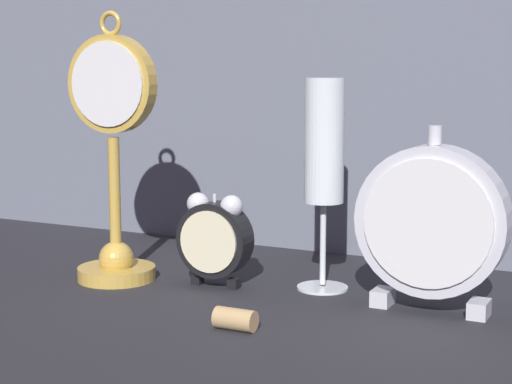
{
  "coord_description": "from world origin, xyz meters",
  "views": [
    {
      "loc": [
        0.42,
        -0.77,
        0.26
      ],
      "look_at": [
        0.0,
        0.08,
        0.12
      ],
      "focal_mm": 60.0,
      "sensor_mm": 36.0,
      "label": 1
    }
  ],
  "objects_px": {
    "pocket_watch_on_stand": "(114,167)",
    "mantel_clock_silver": "(432,222)",
    "champagne_flute": "(324,155)",
    "alarm_clock_twin_bell": "(214,236)",
    "wine_cork": "(235,319)"
  },
  "relations": [
    {
      "from": "pocket_watch_on_stand",
      "to": "alarm_clock_twin_bell",
      "type": "bearing_deg",
      "value": 11.29
    },
    {
      "from": "alarm_clock_twin_bell",
      "to": "wine_cork",
      "type": "height_order",
      "value": "alarm_clock_twin_bell"
    },
    {
      "from": "pocket_watch_on_stand",
      "to": "mantel_clock_silver",
      "type": "relative_size",
      "value": 1.63
    },
    {
      "from": "pocket_watch_on_stand",
      "to": "mantel_clock_silver",
      "type": "height_order",
      "value": "pocket_watch_on_stand"
    },
    {
      "from": "mantel_clock_silver",
      "to": "wine_cork",
      "type": "distance_m",
      "value": 0.23
    },
    {
      "from": "pocket_watch_on_stand",
      "to": "alarm_clock_twin_bell",
      "type": "distance_m",
      "value": 0.15
    },
    {
      "from": "pocket_watch_on_stand",
      "to": "champagne_flute",
      "type": "distance_m",
      "value": 0.25
    },
    {
      "from": "pocket_watch_on_stand",
      "to": "champagne_flute",
      "type": "relative_size",
      "value": 1.31
    },
    {
      "from": "pocket_watch_on_stand",
      "to": "champagne_flute",
      "type": "bearing_deg",
      "value": 16.22
    },
    {
      "from": "pocket_watch_on_stand",
      "to": "wine_cork",
      "type": "relative_size",
      "value": 7.69
    },
    {
      "from": "alarm_clock_twin_bell",
      "to": "mantel_clock_silver",
      "type": "relative_size",
      "value": 0.56
    },
    {
      "from": "mantel_clock_silver",
      "to": "champagne_flute",
      "type": "relative_size",
      "value": 0.81
    },
    {
      "from": "mantel_clock_silver",
      "to": "champagne_flute",
      "type": "height_order",
      "value": "champagne_flute"
    },
    {
      "from": "champagne_flute",
      "to": "alarm_clock_twin_bell",
      "type": "bearing_deg",
      "value": -158.88
    },
    {
      "from": "champagne_flute",
      "to": "wine_cork",
      "type": "height_order",
      "value": "champagne_flute"
    }
  ]
}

